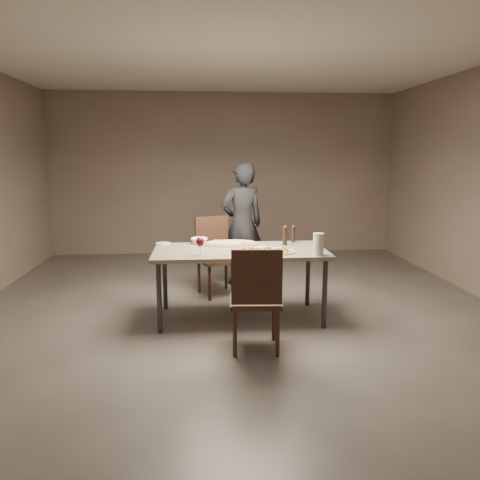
{
  "coord_description": "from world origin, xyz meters",
  "views": [
    {
      "loc": [
        -0.4,
        -4.79,
        1.72
      ],
      "look_at": [
        0.0,
        0.0,
        0.85
      ],
      "focal_mm": 35.0,
      "sensor_mm": 36.0,
      "label": 1
    }
  ],
  "objects": [
    {
      "name": "bread_basket",
      "position": [
        -0.43,
        0.37,
        0.79
      ],
      "size": [
        0.19,
        0.19,
        0.07
      ],
      "rotation": [
        0.0,
        0.0,
        0.13
      ],
      "color": "beige",
      "rests_on": "dining_table"
    },
    {
      "name": "room",
      "position": [
        0.0,
        0.0,
        1.4
      ],
      "size": [
        7.0,
        7.0,
        7.0
      ],
      "color": "#5C554F",
      "rests_on": "ground"
    },
    {
      "name": "side_plate",
      "position": [
        -0.83,
        0.38,
        0.76
      ],
      "size": [
        0.16,
        0.16,
        0.01
      ],
      "rotation": [
        0.0,
        0.0,
        0.41
      ],
      "color": "white",
      "rests_on": "dining_table"
    },
    {
      "name": "diner",
      "position": [
        0.14,
        1.38,
        0.82
      ],
      "size": [
        0.68,
        0.54,
        1.64
      ],
      "primitive_type": "imported",
      "rotation": [
        0.0,
        0.0,
        3.43
      ],
      "color": "black",
      "rests_on": "ground"
    },
    {
      "name": "carafe",
      "position": [
        0.74,
        -0.37,
        0.86
      ],
      "size": [
        0.11,
        0.11,
        0.22
      ],
      "rotation": [
        0.0,
        0.0,
        -0.37
      ],
      "color": "silver",
      "rests_on": "dining_table"
    },
    {
      "name": "oil_dish",
      "position": [
        0.24,
        0.05,
        0.76
      ],
      "size": [
        0.12,
        0.12,
        0.01
      ],
      "rotation": [
        0.0,
        0.0,
        -0.13
      ],
      "color": "white",
      "rests_on": "dining_table"
    },
    {
      "name": "chair_near",
      "position": [
        0.06,
        -0.91,
        0.53
      ],
      "size": [
        0.48,
        0.48,
        0.95
      ],
      "rotation": [
        0.0,
        0.0,
        -0.07
      ],
      "color": "#3A2318",
      "rests_on": "ground"
    },
    {
      "name": "ham_pizza",
      "position": [
        -0.08,
        0.28,
        0.77
      ],
      "size": [
        0.61,
        0.34,
        0.04
      ],
      "rotation": [
        0.0,
        0.0,
        0.23
      ],
      "color": "tan",
      "rests_on": "dining_table"
    },
    {
      "name": "pepper_mill_left",
      "position": [
        0.64,
        0.36,
        0.84
      ],
      "size": [
        0.05,
        0.05,
        0.19
      ],
      "rotation": [
        0.0,
        0.0,
        0.31
      ],
      "color": "black",
      "rests_on": "dining_table"
    },
    {
      "name": "chair_far",
      "position": [
        -0.23,
        0.95,
        0.54
      ],
      "size": [
        0.59,
        0.59,
        0.97
      ],
      "rotation": [
        0.0,
        0.0,
        3.49
      ],
      "color": "#3A2318",
      "rests_on": "ground"
    },
    {
      "name": "pepper_mill_right",
      "position": [
        0.51,
        0.2,
        0.85
      ],
      "size": [
        0.06,
        0.06,
        0.21
      ],
      "rotation": [
        0.0,
        0.0,
        -0.39
      ],
      "color": "black",
      "rests_on": "dining_table"
    },
    {
      "name": "dining_table",
      "position": [
        0.0,
        0.0,
        0.69
      ],
      "size": [
        1.8,
        0.9,
        0.75
      ],
      "color": "slate",
      "rests_on": "ground"
    },
    {
      "name": "wine_glass",
      "position": [
        -0.42,
        -0.26,
        0.88
      ],
      "size": [
        0.08,
        0.08,
        0.18
      ],
      "rotation": [
        0.0,
        0.0,
        -0.07
      ],
      "color": "silver",
      "rests_on": "dining_table"
    },
    {
      "name": "zucchini_pizza",
      "position": [
        0.25,
        -0.2,
        0.77
      ],
      "size": [
        0.61,
        0.34,
        0.05
      ],
      "rotation": [
        0.0,
        0.0,
        -0.1
      ],
      "color": "tan",
      "rests_on": "dining_table"
    }
  ]
}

